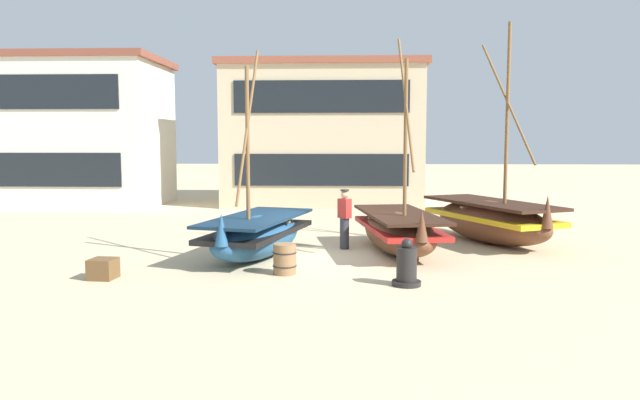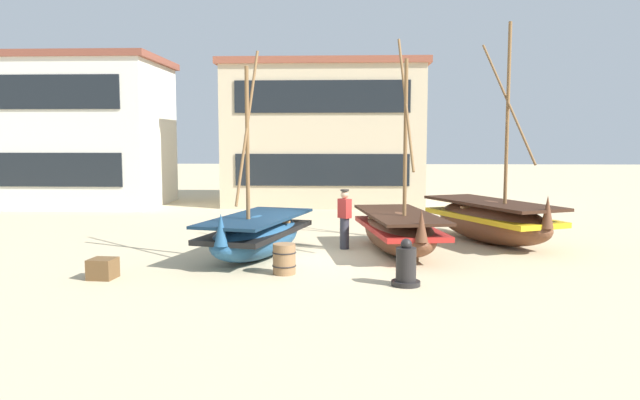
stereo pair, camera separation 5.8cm
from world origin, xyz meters
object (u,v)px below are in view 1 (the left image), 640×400
capstan_winch (407,267)px  cargo_crate (103,269)px  wooden_barrel (285,259)px  fishing_boat_near_left (257,234)px  fisherman_by_hull (345,220)px  fishing_boat_far_right (399,230)px  harbor_building_annex (52,132)px  fishing_boat_centre_large (491,220)px  harbor_building_main (324,134)px

capstan_winch → cargo_crate: bearing=177.2°
wooden_barrel → fishing_boat_near_left: bearing=115.5°
fishing_boat_near_left → wooden_barrel: fishing_boat_near_left is taller
fishing_boat_near_left → fisherman_by_hull: bearing=29.5°
fishing_boat_far_right → fisherman_by_hull: bearing=161.2°
harbor_building_annex → fishing_boat_centre_large: bearing=-28.4°
fishing_boat_near_left → harbor_building_annex: harbor_building_annex is taller
fishing_boat_far_right → harbor_building_main: harbor_building_main is taller
fishing_boat_centre_large → wooden_barrel: 7.27m
fishing_boat_far_right → harbor_building_annex: size_ratio=0.55×
fishing_boat_centre_large → cargo_crate: size_ratio=11.72×
fisherman_by_hull → wooden_barrel: size_ratio=2.41×
fisherman_by_hull → capstan_winch: bearing=-72.7°
fishing_boat_near_left → harbor_building_main: 14.36m
fishing_boat_near_left → fishing_boat_far_right: (3.78, 0.79, 0.01)m
wooden_barrel → harbor_building_annex: 19.05m
fishing_boat_near_left → fishing_boat_centre_large: 7.12m
cargo_crate → wooden_barrel: bearing=9.2°
cargo_crate → harbor_building_main: size_ratio=0.06×
wooden_barrel → harbor_building_main: 16.26m
harbor_building_annex → fisherman_by_hull: bearing=-38.7°
fishing_boat_centre_large → harbor_building_annex: bearing=151.6°
wooden_barrel → capstan_winch: bearing=-20.0°
capstan_winch → fisherman_by_hull: bearing=107.3°
wooden_barrel → harbor_building_main: bearing=88.8°
fishing_boat_near_left → cargo_crate: (-3.04, -2.59, -0.38)m
capstan_winch → fishing_boat_centre_large: bearing=60.6°
wooden_barrel → cargo_crate: size_ratio=1.29×
fishing_boat_centre_large → fishing_boat_near_left: bearing=-159.4°
fisherman_by_hull → cargo_crate: bearing=-143.9°
fishing_boat_centre_large → cargo_crate: bearing=-152.3°
fishing_boat_centre_large → harbor_building_annex: harbor_building_annex is taller
fishing_boat_centre_large → fishing_boat_far_right: bearing=-149.3°
cargo_crate → capstan_winch: bearing=-2.8°
fishing_boat_centre_large → fishing_boat_far_right: fishing_boat_centre_large is taller
fishing_boat_far_right → cargo_crate: 7.62m
harbor_building_main → harbor_building_annex: size_ratio=0.90×
fishing_boat_near_left → capstan_winch: size_ratio=5.32×
fishing_boat_centre_large → wooden_barrel: (-5.73, -4.45, -0.35)m
harbor_building_annex → wooden_barrel: bearing=-49.1°
capstan_winch → harbor_building_main: harbor_building_main is taller
fisherman_by_hull → wooden_barrel: fisherman_by_hull is taller
fishing_boat_near_left → fishing_boat_far_right: fishing_boat_far_right is taller
cargo_crate → harbor_building_annex: (-8.35, 14.85, 3.20)m
fishing_boat_far_right → fishing_boat_centre_large: bearing=30.7°
wooden_barrel → cargo_crate: bearing=-170.8°
fishing_boat_far_right → cargo_crate: (-6.82, -3.38, -0.39)m
wooden_barrel → fisherman_by_hull: bearing=67.2°
capstan_winch → harbor_building_main: bearing=97.9°
fishing_boat_centre_large → fisherman_by_hull: (-4.37, -1.21, 0.14)m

